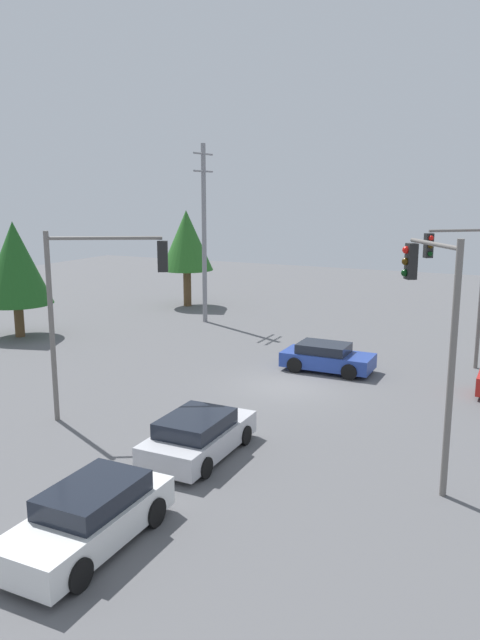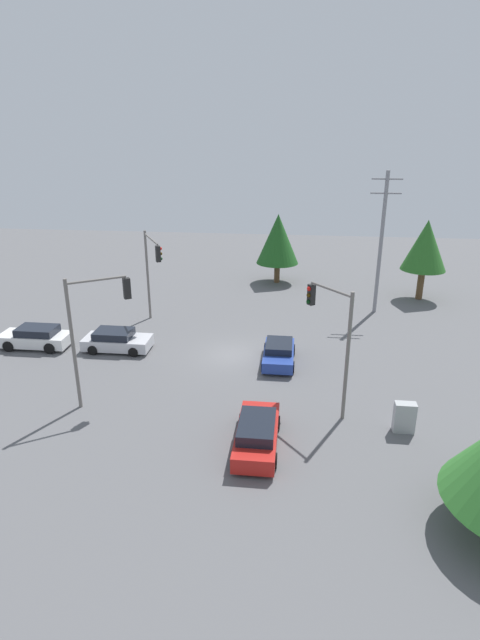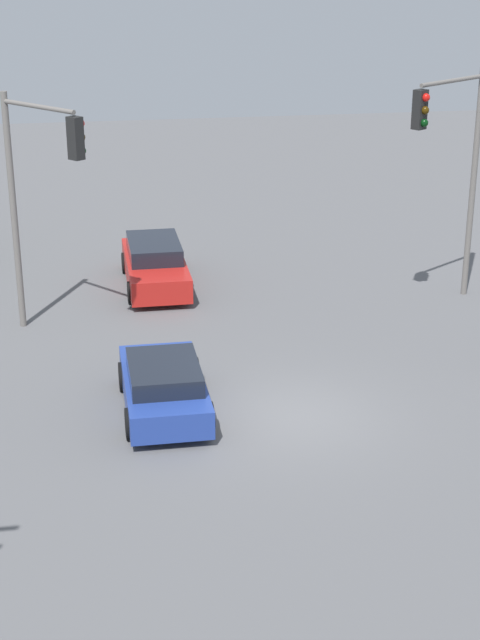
{
  "view_description": "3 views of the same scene",
  "coord_description": "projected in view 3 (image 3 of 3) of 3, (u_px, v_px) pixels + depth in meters",
  "views": [
    {
      "loc": [
        -23.22,
        -8.99,
        7.99
      ],
      "look_at": [
        1.16,
        2.75,
        2.34
      ],
      "focal_mm": 35.0,
      "sensor_mm": 36.0,
      "label": 1
    },
    {
      "loc": [
        3.68,
        -28.53,
        13.23
      ],
      "look_at": [
        0.33,
        0.33,
        2.25
      ],
      "focal_mm": 28.0,
      "sensor_mm": 36.0,
      "label": 2
    },
    {
      "loc": [
        4.57,
        19.61,
        10.2
      ],
      "look_at": [
        1.58,
        2.26,
        3.34
      ],
      "focal_mm": 55.0,
      "sensor_mm": 36.0,
      "label": 3
    }
  ],
  "objects": [
    {
      "name": "ground_plane",
      "position": [
        291.0,
        416.0,
        22.43
      ],
      "size": [
        80.0,
        80.0,
        0.0
      ],
      "primitive_type": "plane",
      "color": "#5B5B5E"
    },
    {
      "name": "traffic_signal_cross",
      "position": [
        37.0,
        178.0,
        25.42
      ],
      "size": [
        2.1,
        2.45,
        6.53
      ],
      "rotation": [
        0.0,
        0.0,
        2.26
      ],
      "color": "slate",
      "rests_on": "ground_plane"
    },
    {
      "name": "sedan_blue",
      "position": [
        164.0,
        386.0,
        22.47
      ],
      "size": [
        1.93,
        4.02,
        1.26
      ],
      "rotation": [
        0.0,
        0.0,
        3.14
      ],
      "color": "#233D93",
      "rests_on": "ground_plane"
    },
    {
      "name": "sedan_red",
      "position": [
        155.0,
        264.0,
        30.68
      ],
      "size": [
        1.93,
        4.73,
        1.41
      ],
      "color": "red",
      "rests_on": "ground_plane"
    },
    {
      "name": "traffic_signal_aux",
      "position": [
        455.0,
        151.0,
        27.78
      ],
      "size": [
        2.7,
        1.95,
        6.82
      ],
      "rotation": [
        0.0,
        0.0,
        0.59
      ],
      "color": "slate",
      "rests_on": "ground_plane"
    }
  ]
}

